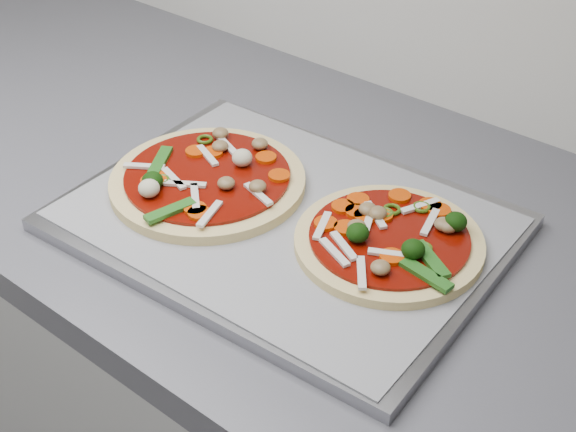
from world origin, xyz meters
The scene contains 4 objects.
baking_tray centered at (-0.70, 1.25, 0.91)m, with size 0.46×0.34×0.02m, color gray.
parchment centered at (-0.70, 1.25, 0.92)m, with size 0.44×0.32×0.00m, color gray.
pizza_left centered at (-0.81, 1.23, 0.93)m, with size 0.28×0.28×0.04m.
pizza_right centered at (-0.58, 1.27, 0.93)m, with size 0.23×0.23×0.03m.
Camera 1 is at (-0.25, 0.70, 1.44)m, focal length 50.00 mm.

